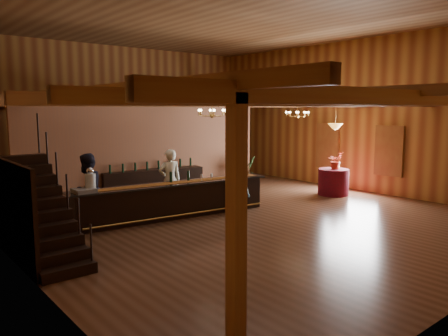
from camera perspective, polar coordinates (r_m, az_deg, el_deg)
floor at (r=12.87m, az=0.57°, el=-5.74°), size 14.00×14.00×0.00m
ceiling at (r=12.77m, az=0.61°, el=19.03°), size 14.00×14.00×0.00m
wall_back at (r=18.44m, az=-13.66°, el=6.75°), size 12.00×0.10×5.50m
wall_right at (r=17.02m, az=16.34°, el=6.59°), size 0.10×14.00×5.50m
beam_grid at (r=12.91m, az=-0.87°, el=8.81°), size 11.90×13.90×0.39m
support_posts at (r=12.22m, az=2.09°, el=1.16°), size 9.20×10.20×3.20m
partition_wall at (r=15.18m, az=-9.43°, el=2.15°), size 9.00×0.18×3.10m
window_right_front at (r=16.19m, az=20.77°, el=2.10°), size 0.12×1.05×1.75m
window_right_back at (r=17.62m, az=13.42°, el=2.81°), size 0.12×1.05×1.75m
staircase at (r=9.43m, az=-22.57°, el=-5.11°), size 1.00×2.80×2.00m
backroom_boxes at (r=17.14m, az=-12.11°, el=-0.72°), size 4.10×0.60×1.10m
tasting_bar at (r=12.22m, az=-6.51°, el=-4.16°), size 5.85×1.37×0.98m
beverage_dispenser at (r=11.31m, az=-17.06°, el=-1.48°), size 0.26×0.26×0.60m
glass_rack_tray at (r=11.21m, az=-17.81°, el=-2.82°), size 0.50×0.50×0.10m
raffle_drum at (r=13.26m, az=2.61°, el=-0.31°), size 0.34×0.24×0.30m
bar_bottle_0 at (r=12.19m, az=-6.96°, el=-1.20°), size 0.07×0.07×0.30m
bar_bottle_1 at (r=12.19m, az=-6.95°, el=-1.20°), size 0.07×0.07×0.30m
bar_bottle_2 at (r=12.43m, az=-4.68°, el=-0.99°), size 0.07×0.07×0.30m
backbar_shelf at (r=14.95m, az=-9.22°, el=-2.03°), size 3.53×1.09×0.98m
round_table at (r=15.76m, az=14.10°, el=-1.78°), size 1.06×1.06×0.91m
chandelier_left at (r=11.82m, az=-1.56°, el=7.27°), size 0.80×0.80×0.45m
chandelier_right at (r=15.64m, az=9.54°, el=6.99°), size 0.80×0.80×0.53m
pendant_lamp at (r=15.57m, az=14.33°, el=5.30°), size 0.52×0.52×0.90m
bartender at (r=13.01m, az=-7.08°, el=-1.55°), size 0.76×0.60×1.83m
staff_second at (r=11.69m, az=-17.43°, el=-2.77°), size 1.15×1.10×1.88m
guest at (r=12.69m, az=1.81°, el=-2.66°), size 0.79×0.63×1.42m
floor_plant at (r=16.77m, az=3.17°, el=-0.48°), size 0.74×0.63×1.22m
table_flowers at (r=15.72m, az=14.33°, el=0.95°), size 0.58×0.51×0.59m
table_vase at (r=15.77m, az=14.58°, el=0.43°), size 0.18×0.18×0.30m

